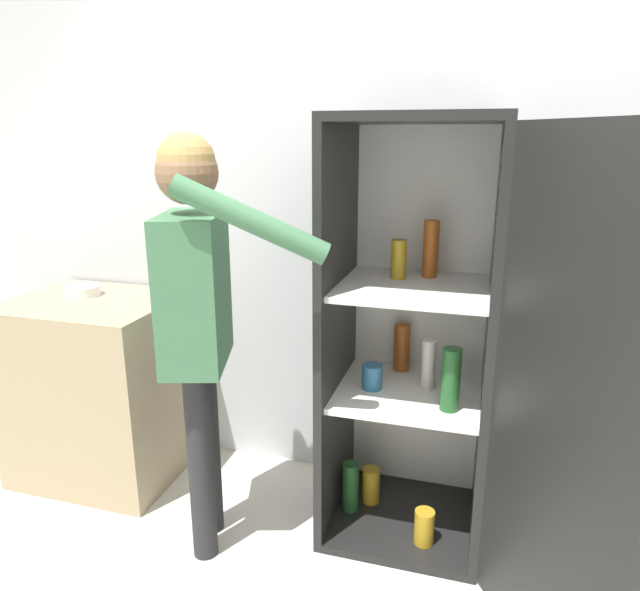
# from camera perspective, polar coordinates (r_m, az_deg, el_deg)

# --- Properties ---
(wall_back) EXTENTS (7.00, 0.06, 2.55)m
(wall_back) POSITION_cam_1_polar(r_m,az_deg,el_deg) (2.71, 5.38, 6.53)
(wall_back) COLOR silver
(wall_back) RESTS_ON ground_plane
(refrigerator) EXTENTS (1.05, 1.20, 1.78)m
(refrigerator) POSITION_cam_1_polar(r_m,az_deg,el_deg) (2.33, 11.77, -5.35)
(refrigerator) COLOR black
(refrigerator) RESTS_ON ground_plane
(person) EXTENTS (0.74, 0.51, 1.72)m
(person) POSITION_cam_1_polar(r_m,az_deg,el_deg) (2.24, -12.21, 0.10)
(person) COLOR #262628
(person) RESTS_ON ground_plane
(counter) EXTENTS (0.79, 0.64, 0.93)m
(counter) POSITION_cam_1_polar(r_m,az_deg,el_deg) (3.15, -21.06, -8.55)
(counter) COLOR tan
(counter) RESTS_ON ground_plane
(bowl) EXTENTS (0.17, 0.17, 0.05)m
(bowl) POSITION_cam_1_polar(r_m,az_deg,el_deg) (3.09, -22.61, 0.46)
(bowl) COLOR white
(bowl) RESTS_ON counter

